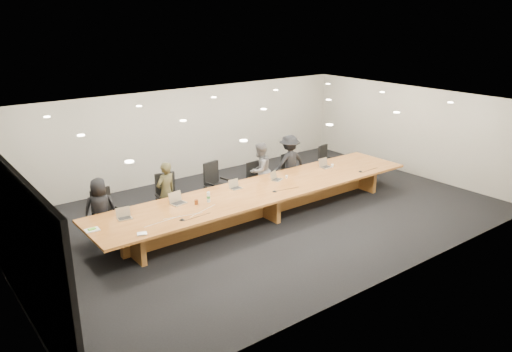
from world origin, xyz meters
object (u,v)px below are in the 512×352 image
(chair_far_right, at_px, (328,162))
(laptop_e, at_px, (326,163))
(person_a, at_px, (100,209))
(person_b, at_px, (166,192))
(conference_table, at_px, (263,197))
(laptop_a, at_px, (124,214))
(chair_mid_right, at_px, (257,180))
(laptop_d, at_px, (277,176))
(laptop_c, at_px, (236,184))
(amber_mug, at_px, (196,202))
(paper_cup_near, at_px, (287,177))
(mic_center, at_px, (275,191))
(person_d, at_px, (289,162))
(chair_far_left, at_px, (108,214))
(chair_mid_left, at_px, (217,184))
(mic_right, at_px, (360,171))
(chair_right, at_px, (291,170))
(mic_left, at_px, (182,219))
(chair_left, at_px, (169,197))
(av_box, at_px, (142,234))
(laptop_b, at_px, (178,198))
(water_bottle, at_px, (208,197))

(chair_far_right, xyz_separation_m, laptop_e, (-0.98, -0.87, 0.35))
(laptop_e, bearing_deg, person_a, 168.78)
(person_b, bearing_deg, conference_table, 137.24)
(laptop_a, bearing_deg, chair_mid_right, 20.64)
(conference_table, distance_m, person_b, 2.43)
(conference_table, relative_size, laptop_d, 30.32)
(laptop_c, xyz_separation_m, laptop_e, (3.09, -0.10, 0.02))
(amber_mug, height_order, paper_cup_near, amber_mug)
(mic_center, bearing_deg, person_d, 39.99)
(chair_mid_right, bearing_deg, person_b, 176.59)
(chair_far_left, distance_m, laptop_d, 4.42)
(laptop_e, relative_size, mic_center, 2.91)
(conference_table, bearing_deg, laptop_d, 22.63)
(laptop_d, height_order, mic_center, laptop_d)
(chair_mid_left, distance_m, mic_right, 4.00)
(person_d, height_order, laptop_a, person_d)
(chair_right, bearing_deg, chair_mid_left, 169.88)
(paper_cup_near, height_order, mic_right, paper_cup_near)
(person_b, xyz_separation_m, laptop_c, (1.55, -0.78, 0.10))
(person_b, relative_size, laptop_e, 4.59)
(person_d, bearing_deg, chair_mid_right, 1.96)
(chair_mid_left, relative_size, laptop_e, 3.58)
(person_a, xyz_separation_m, mic_left, (1.15, -1.69, 0.03))
(laptop_e, distance_m, mic_left, 5.23)
(person_b, relative_size, laptop_c, 5.25)
(amber_mug, bearing_deg, chair_far_left, 147.95)
(person_b, relative_size, amber_mug, 13.91)
(amber_mug, bearing_deg, laptop_e, 2.88)
(person_a, bearing_deg, chair_left, -159.06)
(chair_far_right, xyz_separation_m, mic_left, (-6.15, -1.70, 0.23))
(chair_far_left, bearing_deg, amber_mug, -42.54)
(chair_mid_right, xyz_separation_m, laptop_a, (-4.32, -0.93, 0.36))
(person_a, bearing_deg, person_d, -161.39)
(conference_table, height_order, laptop_d, laptop_d)
(conference_table, height_order, person_a, person_a)
(person_d, distance_m, laptop_c, 2.55)
(chair_far_right, bearing_deg, laptop_e, -151.66)
(chair_mid_right, height_order, av_box, chair_mid_right)
(laptop_a, height_order, laptop_c, laptop_a)
(person_d, height_order, paper_cup_near, person_d)
(chair_mid_left, xyz_separation_m, mic_left, (-2.13, -1.87, 0.16))
(chair_left, height_order, laptop_a, chair_left)
(chair_far_right, height_order, laptop_d, chair_far_right)
(laptop_d, bearing_deg, paper_cup_near, -29.16)
(laptop_b, relative_size, mic_left, 2.87)
(chair_far_right, relative_size, amber_mug, 9.63)
(person_b, height_order, mic_left, person_b)
(chair_far_right, relative_size, water_bottle, 4.38)
(chair_far_right, bearing_deg, person_a, 166.98)
(person_a, relative_size, water_bottle, 6.05)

